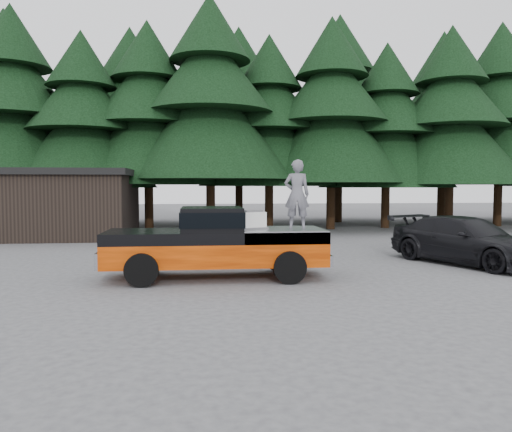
{
  "coord_description": "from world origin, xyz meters",
  "views": [
    {
      "loc": [
        -1.47,
        -13.48,
        2.46
      ],
      "look_at": [
        -0.01,
        0.0,
        1.67
      ],
      "focal_mm": 35.0,
      "sensor_mm": 36.0,
      "label": 1
    }
  ],
  "objects": [
    {
      "name": "man_on_bed",
      "position": [
        1.09,
        -0.14,
        2.27
      ],
      "size": [
        0.74,
        0.55,
        1.87
      ],
      "primitive_type": "imported",
      "rotation": [
        0.0,
        0.0,
        2.99
      ],
      "color": "slate",
      "rests_on": "pickup_truck"
    },
    {
      "name": "pickup_truck",
      "position": [
        -1.12,
        -0.1,
        0.67
      ],
      "size": [
        6.0,
        2.04,
        1.33
      ],
      "primitive_type": null,
      "color": "#EB5208",
      "rests_on": "ground"
    },
    {
      "name": "air_compressor",
      "position": [
        -0.16,
        -0.19,
        1.55
      ],
      "size": [
        0.81,
        0.75,
        0.44
      ],
      "primitive_type": "cube",
      "rotation": [
        0.0,
        0.0,
        0.4
      ],
      "color": "white",
      "rests_on": "pickup_truck"
    },
    {
      "name": "parked_car",
      "position": [
        6.92,
        1.55,
        0.76
      ],
      "size": [
        4.04,
        5.63,
        1.51
      ],
      "primitive_type": "imported",
      "rotation": [
        0.0,
        0.0,
        0.41
      ],
      "color": "black",
      "rests_on": "ground"
    },
    {
      "name": "utility_building",
      "position": [
        -9.0,
        12.0,
        1.67
      ],
      "size": [
        8.4,
        6.4,
        3.3
      ],
      "color": "black",
      "rests_on": "ground"
    },
    {
      "name": "treeline",
      "position": [
        0.42,
        17.2,
        7.72
      ],
      "size": [
        60.15,
        16.05,
        17.5
      ],
      "color": "black",
      "rests_on": "ground"
    },
    {
      "name": "truck_cab",
      "position": [
        -1.22,
        -0.1,
        1.62
      ],
      "size": [
        1.66,
        1.9,
        0.59
      ],
      "primitive_type": "cube",
      "color": "black",
      "rests_on": "pickup_truck"
    },
    {
      "name": "ground",
      "position": [
        0.0,
        0.0,
        0.0
      ],
      "size": [
        120.0,
        120.0,
        0.0
      ],
      "primitive_type": "plane",
      "color": "#49494B",
      "rests_on": "ground"
    }
  ]
}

